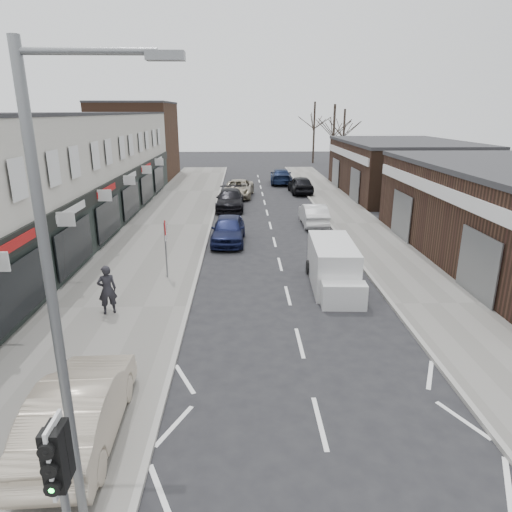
{
  "coord_description": "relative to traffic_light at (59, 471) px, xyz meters",
  "views": [
    {
      "loc": [
        -1.82,
        -7.23,
        7.18
      ],
      "look_at": [
        -1.39,
        7.19,
        2.6
      ],
      "focal_mm": 32.0,
      "sensor_mm": 36.0,
      "label": 1
    }
  ],
  "objects": [
    {
      "name": "ground",
      "position": [
        4.4,
        2.02,
        -2.41
      ],
      "size": [
        160.0,
        160.0,
        0.0
      ],
      "primitive_type": "plane",
      "color": "black",
      "rests_on": "ground"
    },
    {
      "name": "pavement_left",
      "position": [
        -2.35,
        24.02,
        -2.35
      ],
      "size": [
        5.5,
        64.0,
        0.12
      ],
      "primitive_type": "cube",
      "color": "slate",
      "rests_on": "ground"
    },
    {
      "name": "pavement_right",
      "position": [
        10.15,
        24.02,
        -2.35
      ],
      "size": [
        3.5,
        64.0,
        0.12
      ],
      "primitive_type": "cube",
      "color": "slate",
      "rests_on": "ground"
    },
    {
      "name": "shop_terrace_left",
      "position": [
        -9.1,
        21.52,
        1.14
      ],
      "size": [
        8.0,
        41.0,
        7.1
      ],
      "primitive_type": "cube",
      "color": "beige",
      "rests_on": "ground"
    },
    {
      "name": "brick_block_far",
      "position": [
        -9.1,
        47.02,
        1.59
      ],
      "size": [
        8.0,
        10.0,
        8.0
      ],
      "primitive_type": "cube",
      "color": "#4C2F20",
      "rests_on": "ground"
    },
    {
      "name": "right_unit_far",
      "position": [
        16.9,
        36.02,
        -0.16
      ],
      "size": [
        10.0,
        16.0,
        4.5
      ],
      "primitive_type": "cube",
      "color": "#39251A",
      "rests_on": "ground"
    },
    {
      "name": "tree_far_a",
      "position": [
        13.4,
        50.02,
        -2.41
      ],
      "size": [
        3.6,
        3.6,
        8.0
      ],
      "primitive_type": null,
      "color": "#382D26",
      "rests_on": "ground"
    },
    {
      "name": "tree_far_b",
      "position": [
        15.9,
        56.02,
        -2.41
      ],
      "size": [
        3.6,
        3.6,
        7.5
      ],
      "primitive_type": null,
      "color": "#382D26",
      "rests_on": "ground"
    },
    {
      "name": "tree_far_c",
      "position": [
        12.9,
        62.02,
        -2.41
      ],
      "size": [
        3.6,
        3.6,
        8.5
      ],
      "primitive_type": null,
      "color": "#382D26",
      "rests_on": "ground"
    },
    {
      "name": "traffic_light",
      "position": [
        0.0,
        0.0,
        0.0
      ],
      "size": [
        0.28,
        0.6,
        3.1
      ],
      "color": "slate",
      "rests_on": "pavement_left"
    },
    {
      "name": "street_lamp",
      "position": [
        -0.13,
        1.22,
        2.2
      ],
      "size": [
        2.23,
        0.22,
        8.0
      ],
      "color": "slate",
      "rests_on": "pavement_left"
    },
    {
      "name": "warning_sign",
      "position": [
        -0.76,
        14.02,
        -0.21
      ],
      "size": [
        0.12,
        0.8,
        2.7
      ],
      "color": "slate",
      "rests_on": "pavement_left"
    },
    {
      "name": "white_van",
      "position": [
        6.4,
        12.99,
        -1.51
      ],
      "size": [
        1.93,
        4.99,
        1.91
      ],
      "rotation": [
        0.0,
        0.0,
        -0.05
      ],
      "color": "silver",
      "rests_on": "ground"
    },
    {
      "name": "sedan_on_pavement",
      "position": [
        -1.07,
        3.54,
        -1.53
      ],
      "size": [
        1.79,
        4.68,
        1.52
      ],
      "primitive_type": "imported",
      "rotation": [
        0.0,
        0.0,
        3.18
      ],
      "color": "#BFAF98",
      "rests_on": "pavement_left"
    },
    {
      "name": "pedestrian",
      "position": [
        -2.34,
        10.26,
        -1.37
      ],
      "size": [
        0.79,
        0.68,
        1.84
      ],
      "primitive_type": "imported",
      "rotation": [
        0.0,
        0.0,
        3.57
      ],
      "color": "black",
      "rests_on": "pavement_left"
    },
    {
      "name": "parked_car_left_a",
      "position": [
        1.76,
        20.01,
        -1.64
      ],
      "size": [
        1.99,
        4.61,
        1.55
      ],
      "primitive_type": "imported",
      "rotation": [
        0.0,
        0.0,
        -0.03
      ],
      "color": "#13183C",
      "rests_on": "ground"
    },
    {
      "name": "parked_car_left_b",
      "position": [
        1.63,
        29.37,
        -1.67
      ],
      "size": [
        2.12,
        5.14,
        1.49
      ],
      "primitive_type": "imported",
      "rotation": [
        0.0,
        0.0,
        -0.01
      ],
      "color": "black",
      "rests_on": "ground"
    },
    {
      "name": "parked_car_left_c",
      "position": [
        2.2,
        34.51,
        -1.68
      ],
      "size": [
        2.96,
        5.53,
        1.48
      ],
      "primitive_type": "imported",
      "rotation": [
        0.0,
        0.0,
        -0.1
      ],
      "color": "#9F957F",
      "rests_on": "ground"
    },
    {
      "name": "parked_car_right_a",
      "position": [
        7.25,
        24.07,
        -1.71
      ],
      "size": [
        1.52,
        4.31,
        1.42
      ],
      "primitive_type": "imported",
      "rotation": [
        0.0,
        0.0,
        3.14
      ],
      "color": "silver",
      "rests_on": "ground"
    },
    {
      "name": "parked_car_right_b",
      "position": [
        7.9,
        36.28,
        -1.62
      ],
      "size": [
        2.09,
        4.76,
        1.59
      ],
      "primitive_type": "imported",
      "rotation": [
        0.0,
        0.0,
        3.19
      ],
      "color": "black",
      "rests_on": "ground"
    },
    {
      "name": "parked_car_right_c",
      "position": [
        6.6,
        42.26,
        -1.64
      ],
      "size": [
        2.47,
        5.44,
        1.54
      ],
      "primitive_type": "imported",
      "rotation": [
        0.0,
        0.0,
        3.08
      ],
      "color": "#121D3A",
      "rests_on": "ground"
    }
  ]
}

